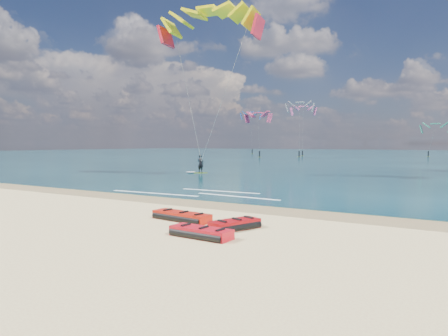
% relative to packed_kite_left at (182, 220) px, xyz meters
% --- Properties ---
extents(ground, '(320.00, 320.00, 0.00)m').
position_rel_packed_kite_left_xyz_m(ground, '(-4.85, 41.25, 0.00)').
color(ground, tan).
rests_on(ground, ground).
extents(wet_sand_strip, '(320.00, 2.40, 0.01)m').
position_rel_packed_kite_left_xyz_m(wet_sand_strip, '(-4.85, 4.25, 0.00)').
color(wet_sand_strip, olive).
rests_on(wet_sand_strip, ground).
extents(sea, '(320.00, 200.00, 0.04)m').
position_rel_packed_kite_left_xyz_m(sea, '(-4.85, 105.25, 0.02)').
color(sea, '#082830').
rests_on(sea, ground).
extents(packed_kite_left, '(3.06, 1.49, 0.41)m').
position_rel_packed_kite_left_xyz_m(packed_kite_left, '(0.00, 0.00, 0.00)').
color(packed_kite_left, red).
rests_on(packed_kite_left, ground).
extents(packed_kite_mid, '(2.51, 1.23, 0.40)m').
position_rel_packed_kite_left_xyz_m(packed_kite_mid, '(2.38, -2.09, 0.00)').
color(packed_kite_mid, red).
rests_on(packed_kite_mid, ground).
extents(packed_kite_right, '(1.88, 2.45, 0.41)m').
position_rel_packed_kite_left_xyz_m(packed_kite_right, '(2.75, -0.37, 0.00)').
color(packed_kite_right, '#A2060B').
rests_on(packed_kite_right, ground).
extents(kitesurfer_main, '(12.74, 7.11, 17.25)m').
position_rel_packed_kite_left_xyz_m(kitesurfer_main, '(-11.77, 19.86, 9.00)').
color(kitesurfer_main, '#ADDC19').
rests_on(kitesurfer_main, sea).
extents(shoreline_foam, '(11.54, 3.62, 0.01)m').
position_rel_packed_kite_left_xyz_m(shoreline_foam, '(-4.16, 7.65, 0.04)').
color(shoreline_foam, white).
rests_on(shoreline_foam, ground).
extents(distant_kites, '(76.30, 29.70, 12.64)m').
position_rel_packed_kite_left_xyz_m(distant_kites, '(-16.43, 80.26, 5.65)').
color(distant_kites, '#244E9C').
rests_on(distant_kites, ground).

